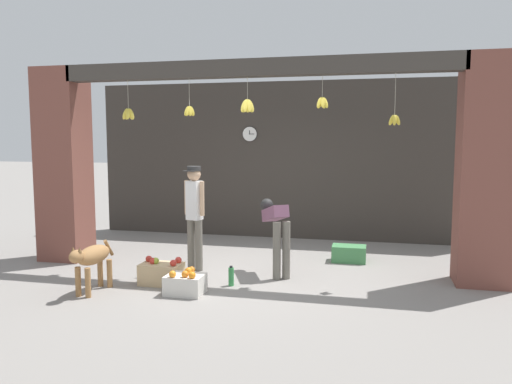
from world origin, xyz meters
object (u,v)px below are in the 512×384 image
object	(u,v)px
water_bottle	(231,276)
fruit_crate_oranges	(185,284)
fruit_crate_apples	(162,273)
wall_clock	(250,134)
dog	(92,258)
shopkeeper	(194,210)
produce_box_green	(349,254)
worker_stooping	(276,227)

from	to	relation	value
water_bottle	fruit_crate_oranges	bearing A→B (deg)	-134.09
fruit_crate_apples	wall_clock	xyz separation A→B (m)	(0.37, 3.46, 1.89)
dog	fruit_crate_oranges	distance (m)	1.23
shopkeeper	fruit_crate_oranges	xyz separation A→B (m)	(0.28, -1.12, -0.76)
water_bottle	wall_clock	world-z (taller)	wall_clock
shopkeeper	produce_box_green	bearing A→B (deg)	-138.47
fruit_crate_apples	produce_box_green	world-z (taller)	fruit_crate_apples
water_bottle	wall_clock	size ratio (longest dim) A/B	0.90
worker_stooping	fruit_crate_apples	distance (m)	1.71
dog	fruit_crate_oranges	bearing A→B (deg)	104.80
fruit_crate_oranges	fruit_crate_apples	bearing A→B (deg)	144.50
fruit_crate_oranges	fruit_crate_apples	distance (m)	0.57
fruit_crate_apples	wall_clock	bearing A→B (deg)	83.95
worker_stooping	fruit_crate_apples	xyz separation A→B (m)	(-1.41, -0.80, -0.55)
dog	shopkeeper	xyz separation A→B (m)	(0.89, 1.33, 0.46)
water_bottle	dog	bearing A→B (deg)	-157.21
fruit_crate_oranges	produce_box_green	bearing A→B (deg)	48.32
shopkeeper	produce_box_green	size ratio (longest dim) A/B	2.93
dog	fruit_crate_apples	distance (m)	0.93
dog	fruit_crate_oranges	world-z (taller)	dog
worker_stooping	fruit_crate_apples	size ratio (longest dim) A/B	1.92
wall_clock	fruit_crate_oranges	bearing A→B (deg)	-88.46
dog	shopkeeper	bearing A→B (deg)	150.84
shopkeeper	fruit_crate_apples	size ratio (longest dim) A/B	2.82
dog	fruit_crate_oranges	size ratio (longest dim) A/B	1.85
shopkeeper	wall_clock	bearing A→B (deg)	-77.60
fruit_crate_oranges	fruit_crate_apples	size ratio (longest dim) A/B	0.85
worker_stooping	produce_box_green	xyz separation A→B (m)	(0.98, 1.03, -0.57)
produce_box_green	fruit_crate_apples	bearing A→B (deg)	-142.62
shopkeeper	wall_clock	distance (m)	2.91
worker_stooping	produce_box_green	distance (m)	1.53
shopkeeper	fruit_crate_oranges	bearing A→B (deg)	120.21
fruit_crate_apples	produce_box_green	distance (m)	3.01
dog	fruit_crate_apples	size ratio (longest dim) A/B	1.58
shopkeeper	wall_clock	world-z (taller)	wall_clock
water_bottle	produce_box_green	bearing A→B (deg)	49.03
dog	water_bottle	world-z (taller)	dog
worker_stooping	wall_clock	size ratio (longest dim) A/B	3.55
fruit_crate_apples	wall_clock	world-z (taller)	wall_clock
dog	wall_clock	size ratio (longest dim) A/B	2.92
fruit_crate_apples	water_bottle	xyz separation A→B (m)	(0.93, 0.14, -0.03)
worker_stooping	wall_clock	xyz separation A→B (m)	(-1.05, 2.66, 1.34)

